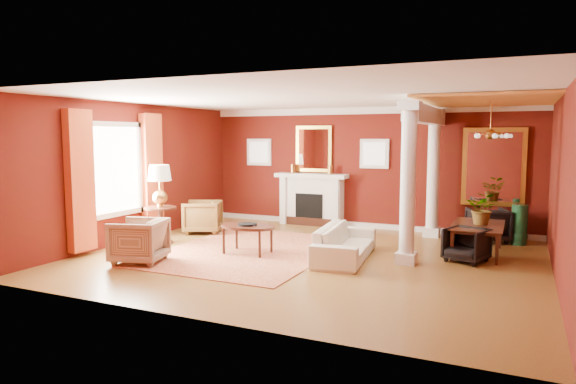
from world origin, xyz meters
The scene contains 27 objects.
ground centered at (0.00, 0.00, 0.00)m, with size 8.00×8.00×0.00m, color brown.
room_shell centered at (0.00, 0.00, 2.02)m, with size 8.04×7.04×2.92m.
fireplace centered at (-1.30, 3.32, 0.65)m, with size 1.85×0.42×1.29m.
overmantel_mirror centered at (-1.30, 3.45, 1.90)m, with size 0.95×0.07×1.15m.
flank_window_left centered at (-2.85, 3.46, 1.80)m, with size 0.70×0.07×0.70m.
flank_window_right centered at (0.25, 3.46, 1.80)m, with size 0.70×0.07×0.70m.
left_window centered at (-3.89, -0.60, 1.42)m, with size 0.21×2.55×2.60m.
column_front centered at (1.70, 0.30, 1.43)m, with size 0.36×0.36×2.80m.
column_back centered at (1.70, 3.00, 1.43)m, with size 0.36×0.36×2.80m.
header_beam centered at (1.70, 1.90, 2.62)m, with size 0.30×3.20×0.32m, color white.
amber_ceiling centered at (2.85, 1.75, 2.87)m, with size 2.30×3.40×0.04m, color #EC9F45.
dining_mirror centered at (2.90, 3.45, 1.55)m, with size 1.30×0.07×1.70m.
chandelier centered at (2.90, 1.80, 2.25)m, with size 0.60×0.62×0.75m.
crown_trim centered at (0.00, 3.46, 2.82)m, with size 8.00×0.08×0.16m, color white.
base_trim centered at (0.00, 3.46, 0.06)m, with size 8.00×0.08×0.12m, color white.
rug centered at (-1.27, 0.04, 0.01)m, with size 3.08×4.11×0.02m, color maroon.
sofa centered at (0.62, 0.20, 0.40)m, with size 2.06×0.60×0.81m, color white.
armchair_leopard centered at (-3.16, 1.25, 0.41)m, with size 0.80×0.75×0.83m, color black.
armchair_stripe centered at (-2.58, -1.58, 0.43)m, with size 0.83×0.78×0.86m, color tan.
coffee_table centered at (-1.18, -0.17, 0.50)m, with size 1.09×1.09×0.55m.
coffee_book centered at (-1.19, -0.22, 0.66)m, with size 0.16×0.02×0.22m, color black.
side_table centered at (-3.29, -0.07, 1.11)m, with size 0.65×0.65×1.63m.
dining_table centered at (2.79, 1.58, 0.45)m, with size 1.62×0.57×0.90m, color black.
dining_chair_near centered at (2.63, 0.89, 0.33)m, with size 0.65×0.61×0.67m, color black.
dining_chair_far centered at (2.86, 2.95, 0.39)m, with size 0.76×0.71×0.78m, color black.
green_urn centered at (3.46, 2.90, 0.33)m, with size 0.35×0.35×0.84m.
potted_plant centered at (2.84, 1.58, 1.14)m, with size 0.55×0.61×0.47m, color #26591E.
Camera 1 is at (3.47, -8.51, 2.20)m, focal length 32.00 mm.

